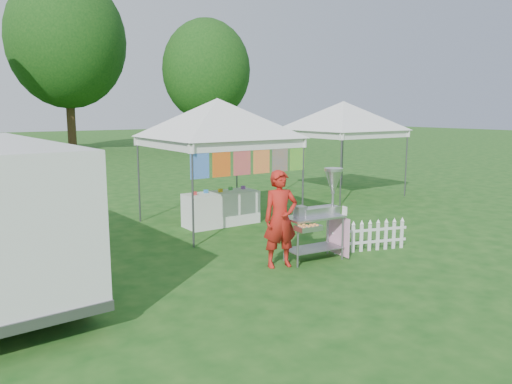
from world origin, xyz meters
TOP-DOWN VIEW (x-y plane):
  - ground at (0.00, 0.00)m, footprint 120.00×120.00m
  - canopy_main at (0.00, 3.49)m, footprint 4.24×4.24m
  - canopy_right at (5.50, 5.00)m, footprint 4.24×4.24m
  - tree_mid at (3.00, 28.00)m, footprint 7.60×7.60m
  - tree_right at (10.00, 22.00)m, footprint 5.60×5.60m
  - donut_cart at (0.16, 0.02)m, footprint 1.27×0.79m
  - vendor at (-0.74, 0.11)m, footprint 0.71×0.56m
  - picket_fence at (1.29, -0.12)m, footprint 1.55×0.52m
  - display_table at (0.06, 3.49)m, footprint 1.80×0.70m

SIDE VIEW (x-z plane):
  - ground at x=0.00m, z-range 0.00..0.00m
  - picket_fence at x=1.29m, z-range 0.01..0.57m
  - display_table at x=0.06m, z-range 0.00..0.79m
  - vendor at x=-0.74m, z-range 0.00..1.71m
  - donut_cart at x=0.16m, z-range 0.15..1.82m
  - canopy_main at x=0.00m, z-range 1.26..4.71m
  - canopy_right at x=5.50m, z-range 1.27..4.72m
  - tree_right at x=10.00m, z-range 0.97..9.39m
  - tree_mid at x=3.00m, z-range 1.38..12.90m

